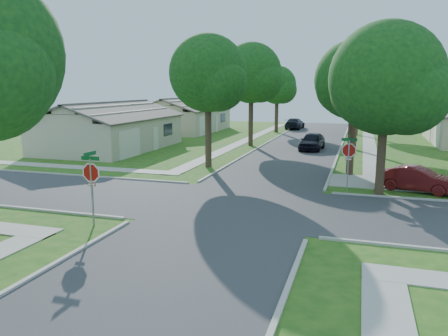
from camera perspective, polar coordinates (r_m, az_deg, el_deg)
ground at (r=20.48m, az=1.99°, el=-4.87°), size 100.00×100.00×0.00m
road_ns at (r=20.48m, az=1.99°, el=-4.86°), size 7.00×100.00×0.02m
sidewalk_ne at (r=45.37m, az=18.43°, el=3.09°), size 1.20×40.00×0.04m
sidewalk_nw at (r=46.76m, az=3.30°, el=3.81°), size 1.20×40.00×0.04m
driveway at (r=26.82m, az=22.77°, el=-1.96°), size 8.80×3.60×0.05m
stop_sign_sw at (r=17.78m, az=-16.96°, el=-0.97°), size 1.05×0.80×2.98m
stop_sign_ne at (r=23.99m, az=15.98°, el=1.95°), size 1.05×0.80×2.98m
tree_e_near at (r=28.05m, az=16.73°, el=10.49°), size 4.97×4.80×8.28m
tree_e_mid at (r=40.06m, az=17.09°, el=11.21°), size 5.59×5.40×9.21m
tree_e_far at (r=53.05m, az=17.23°, el=10.61°), size 5.17×5.00×8.72m
tree_w_near at (r=29.75m, az=-2.01°, el=11.80°), size 5.38×5.20×8.97m
tree_w_mid at (r=41.26m, az=3.67°, el=11.93°), size 5.80×5.60×9.56m
tree_w_far at (r=53.96m, az=7.01°, el=10.48°), size 4.76×4.60×8.04m
tree_ne_corner at (r=23.28m, az=20.54°, el=10.25°), size 5.80×5.60×8.66m
house_nw_near at (r=40.31m, az=-14.48°, el=4.58°), size 8.42×13.60×4.23m
house_nw_far at (r=55.42m, az=-5.16°, el=6.38°), size 8.42×13.60×4.23m
car_driveway at (r=25.18m, az=24.01°, el=-1.34°), size 4.23×2.63×1.32m
car_curb_east at (r=39.30m, az=11.45°, el=3.46°), size 2.11×4.63×1.54m
car_curb_west at (r=59.03m, az=9.22°, el=5.75°), size 2.24×5.01×1.43m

